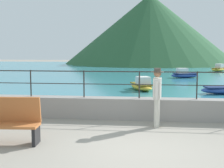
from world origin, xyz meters
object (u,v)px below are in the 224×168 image
object	(u,v)px
person_walking	(157,94)
boat_0	(219,69)
boat_1	(184,74)
boat_3	(223,90)
bench_main	(5,120)
boat_4	(142,85)

from	to	relation	value
person_walking	boat_0	xyz separation A→B (m)	(7.13, 23.66, -0.65)
boat_1	boat_3	size ratio (longest dim) A/B	1.01
bench_main	boat_1	world-z (taller)	bench_main
boat_0	boat_4	bearing A→B (deg)	-115.93
bench_main	boat_4	world-z (taller)	bench_main
bench_main	boat_1	distance (m)	18.87
person_walking	boat_3	xyz separation A→B (m)	(3.57, 6.90, -0.72)
bench_main	boat_4	distance (m)	10.34
bench_main	boat_0	bearing A→B (deg)	67.02
person_walking	boat_4	size ratio (longest dim) A/B	0.71
boat_3	boat_4	world-z (taller)	boat_4
person_walking	boat_3	size ratio (longest dim) A/B	0.72
boat_0	boat_1	world-z (taller)	same
boat_1	bench_main	bearing A→B (deg)	-109.97
boat_0	boat_4	xyz separation A→B (m)	(-7.69, -15.83, 0.00)
boat_0	bench_main	bearing A→B (deg)	-112.98
boat_0	boat_4	world-z (taller)	same
person_walking	boat_4	xyz separation A→B (m)	(-0.56, 7.83, -0.65)
boat_3	boat_4	xyz separation A→B (m)	(-4.13, 0.93, 0.07)
bench_main	person_walking	bearing A→B (deg)	28.08
bench_main	boat_3	xyz separation A→B (m)	(7.32, 8.90, -0.30)
boat_0	boat_1	size ratio (longest dim) A/B	0.94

